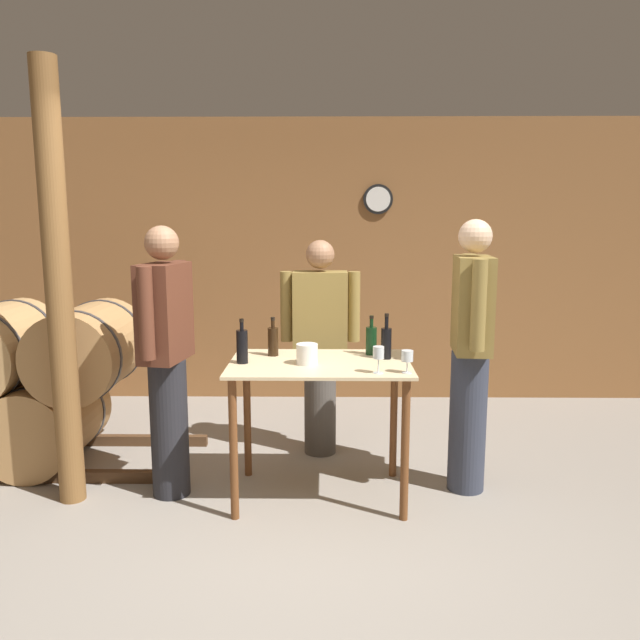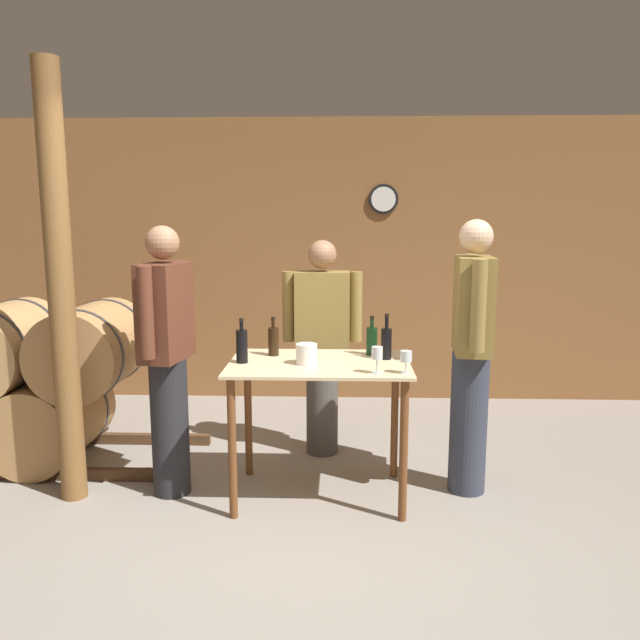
{
  "view_description": "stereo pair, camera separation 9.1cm",
  "coord_description": "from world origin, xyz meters",
  "views": [
    {
      "loc": [
        0.22,
        -3.19,
        1.8
      ],
      "look_at": [
        0.17,
        0.71,
        1.14
      ],
      "focal_mm": 35.0,
      "sensor_mm": 36.0,
      "label": 1
    },
    {
      "loc": [
        0.31,
        -3.19,
        1.8
      ],
      "look_at": [
        0.17,
        0.71,
        1.14
      ],
      "focal_mm": 35.0,
      "sensor_mm": 36.0,
      "label": 2
    }
  ],
  "objects": [
    {
      "name": "wine_bottle_far_left",
      "position": [
        -0.31,
        0.58,
        1.0
      ],
      "size": [
        0.07,
        0.07,
        0.28
      ],
      "color": "black",
      "rests_on": "tasting_table"
    },
    {
      "name": "person_visitor_bearded",
      "position": [
        0.16,
        1.37,
        0.85
      ],
      "size": [
        0.59,
        0.24,
        1.62
      ],
      "color": "#4C4742",
      "rests_on": "ground_plane"
    },
    {
      "name": "wine_bottle_right",
      "position": [
        0.59,
        0.71,
        1.0
      ],
      "size": [
        0.07,
        0.07,
        0.29
      ],
      "color": "black",
      "rests_on": "tasting_table"
    },
    {
      "name": "barrel_rack",
      "position": [
        -1.99,
        1.14,
        0.57
      ],
      "size": [
        2.83,
        0.86,
        1.18
      ],
      "color": "#4C331E",
      "rests_on": "ground_plane"
    },
    {
      "name": "wine_bottle_center",
      "position": [
        0.5,
        0.83,
        0.99
      ],
      "size": [
        0.07,
        0.07,
        0.26
      ],
      "color": "black",
      "rests_on": "tasting_table"
    },
    {
      "name": "person_visitor_with_scarf",
      "position": [
        -0.8,
        0.63,
        0.92
      ],
      "size": [
        0.29,
        0.58,
        1.73
      ],
      "color": "#232328",
      "rests_on": "ground_plane"
    },
    {
      "name": "person_host",
      "position": [
        1.13,
        0.73,
        0.94
      ],
      "size": [
        0.25,
        0.59,
        1.77
      ],
      "color": "#333847",
      "rests_on": "ground_plane"
    },
    {
      "name": "back_wall",
      "position": [
        0.0,
        2.85,
        1.35
      ],
      "size": [
        8.4,
        0.08,
        2.7
      ],
      "color": "brown",
      "rests_on": "ground_plane"
    },
    {
      "name": "wine_glass_near_center",
      "position": [
        0.68,
        0.35,
        0.99
      ],
      "size": [
        0.07,
        0.07,
        0.13
      ],
      "color": "silver",
      "rests_on": "tasting_table"
    },
    {
      "name": "ground_plane",
      "position": [
        0.0,
        0.0,
        0.0
      ],
      "size": [
        14.0,
        14.0,
        0.0
      ],
      "primitive_type": "plane",
      "color": "gray"
    },
    {
      "name": "wine_bottle_left",
      "position": [
        -0.14,
        0.79,
        0.99
      ],
      "size": [
        0.07,
        0.07,
        0.25
      ],
      "color": "black",
      "rests_on": "tasting_table"
    },
    {
      "name": "ice_bucket",
      "position": [
        0.09,
        0.56,
        0.95
      ],
      "size": [
        0.13,
        0.13,
        0.13
      ],
      "color": "white",
      "rests_on": "tasting_table"
    },
    {
      "name": "wine_glass_near_left",
      "position": [
        0.51,
        0.34,
        1.01
      ],
      "size": [
        0.06,
        0.06,
        0.16
      ],
      "color": "silver",
      "rests_on": "tasting_table"
    },
    {
      "name": "tasting_table",
      "position": [
        0.17,
        0.61,
        0.73
      ],
      "size": [
        1.13,
        0.75,
        0.89
      ],
      "color": "beige",
      "rests_on": "ground_plane"
    },
    {
      "name": "wooden_post",
      "position": [
        -1.41,
        0.54,
        1.35
      ],
      "size": [
        0.16,
        0.16,
        2.7
      ],
      "color": "brown",
      "rests_on": "ground_plane"
    }
  ]
}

